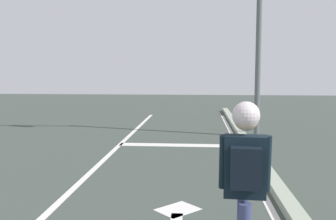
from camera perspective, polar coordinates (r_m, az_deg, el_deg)
lane_line_center at (r=7.16m, az=-12.72°, el=-10.19°), size 0.12×20.00×0.01m
lane_line_curbside at (r=6.93m, az=13.37°, el=-10.76°), size 0.12×20.00×0.01m
stop_bar at (r=10.07m, az=2.02°, el=-5.33°), size 3.29×0.40×0.01m
lane_arrow_head at (r=5.58m, az=1.50°, el=-14.79°), size 0.71×0.71×0.01m
curb_strip at (r=6.95m, az=15.46°, el=-10.18°), size 0.24×24.00×0.14m
skater at (r=3.44m, az=11.56°, el=-8.84°), size 0.46×0.62×1.64m
traffic_signal_mast at (r=11.53m, az=7.76°, el=15.31°), size 5.24×0.34×5.66m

